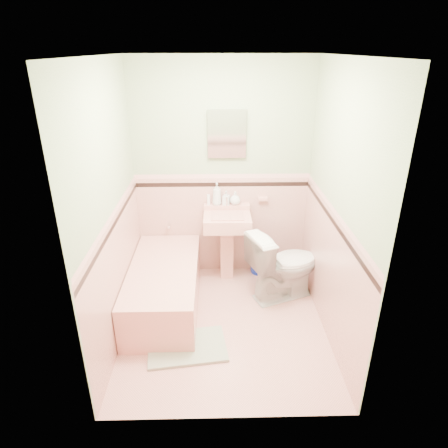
{
  "coord_description": "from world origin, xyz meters",
  "views": [
    {
      "loc": [
        -0.08,
        -3.2,
        2.56
      ],
      "look_at": [
        0.0,
        0.25,
        1.0
      ],
      "focal_mm": 31.47,
      "sensor_mm": 36.0,
      "label": 1
    }
  ],
  "objects_px": {
    "soap_bottle_left": "(217,194)",
    "soap_bottle_mid": "(226,198)",
    "toilet": "(284,265)",
    "shoe": "(173,339)",
    "soap_bottle_right": "(235,198)",
    "bucket": "(260,262)",
    "medicine_cabinet": "(227,134)",
    "bathtub": "(165,288)",
    "sink": "(227,248)"
  },
  "relations": [
    {
      "from": "soap_bottle_left",
      "to": "soap_bottle_mid",
      "type": "xyz_separation_m",
      "value": [
        0.11,
        0.0,
        -0.05
      ]
    },
    {
      "from": "soap_bottle_mid",
      "to": "toilet",
      "type": "relative_size",
      "value": 0.21
    },
    {
      "from": "soap_bottle_mid",
      "to": "shoe",
      "type": "bearing_deg",
      "value": -112.4
    },
    {
      "from": "soap_bottle_mid",
      "to": "soap_bottle_right",
      "type": "height_order",
      "value": "soap_bottle_mid"
    },
    {
      "from": "bucket",
      "to": "shoe",
      "type": "relative_size",
      "value": 2.02
    },
    {
      "from": "soap_bottle_mid",
      "to": "bucket",
      "type": "height_order",
      "value": "soap_bottle_mid"
    },
    {
      "from": "medicine_cabinet",
      "to": "soap_bottle_left",
      "type": "height_order",
      "value": "medicine_cabinet"
    },
    {
      "from": "soap_bottle_right",
      "to": "toilet",
      "type": "bearing_deg",
      "value": -47.01
    },
    {
      "from": "bathtub",
      "to": "shoe",
      "type": "distance_m",
      "value": 0.64
    },
    {
      "from": "medicine_cabinet",
      "to": "shoe",
      "type": "bearing_deg",
      "value": -112.12
    },
    {
      "from": "sink",
      "to": "shoe",
      "type": "height_order",
      "value": "sink"
    },
    {
      "from": "soap_bottle_left",
      "to": "soap_bottle_mid",
      "type": "bearing_deg",
      "value": 0.0
    },
    {
      "from": "toilet",
      "to": "bucket",
      "type": "xyz_separation_m",
      "value": [
        -0.2,
        0.52,
        -0.26
      ]
    },
    {
      "from": "soap_bottle_right",
      "to": "shoe",
      "type": "relative_size",
      "value": 1.12
    },
    {
      "from": "soap_bottle_left",
      "to": "bucket",
      "type": "xyz_separation_m",
      "value": [
        0.53,
        -0.03,
        -0.88
      ]
    },
    {
      "from": "medicine_cabinet",
      "to": "soap_bottle_right",
      "type": "bearing_deg",
      "value": -17.12
    },
    {
      "from": "toilet",
      "to": "bucket",
      "type": "bearing_deg",
      "value": -1.0
    },
    {
      "from": "toilet",
      "to": "soap_bottle_right",
      "type": "bearing_deg",
      "value": 21.31
    },
    {
      "from": "soap_bottle_left",
      "to": "bucket",
      "type": "distance_m",
      "value": 1.03
    },
    {
      "from": "soap_bottle_mid",
      "to": "medicine_cabinet",
      "type": "bearing_deg",
      "value": 81.0
    },
    {
      "from": "toilet",
      "to": "bucket",
      "type": "height_order",
      "value": "toilet"
    },
    {
      "from": "medicine_cabinet",
      "to": "soap_bottle_mid",
      "type": "relative_size",
      "value": 2.92
    },
    {
      "from": "soap_bottle_mid",
      "to": "shoe",
      "type": "relative_size",
      "value": 1.2
    },
    {
      "from": "toilet",
      "to": "soap_bottle_mid",
      "type": "bearing_deg",
      "value": 26.52
    },
    {
      "from": "bathtub",
      "to": "soap_bottle_left",
      "type": "xyz_separation_m",
      "value": [
        0.57,
        0.71,
        0.8
      ]
    },
    {
      "from": "sink",
      "to": "medicine_cabinet",
      "type": "xyz_separation_m",
      "value": [
        0.0,
        0.21,
        1.28
      ]
    },
    {
      "from": "medicine_cabinet",
      "to": "soap_bottle_mid",
      "type": "xyz_separation_m",
      "value": [
        -0.0,
        -0.03,
        -0.73
      ]
    },
    {
      "from": "bathtub",
      "to": "shoe",
      "type": "relative_size",
      "value": 10.96
    },
    {
      "from": "bathtub",
      "to": "soap_bottle_mid",
      "type": "distance_m",
      "value": 1.23
    },
    {
      "from": "bathtub",
      "to": "toilet",
      "type": "relative_size",
      "value": 1.88
    },
    {
      "from": "soap_bottle_left",
      "to": "shoe",
      "type": "bearing_deg",
      "value": -108.26
    },
    {
      "from": "bathtub",
      "to": "soap_bottle_mid",
      "type": "xyz_separation_m",
      "value": [
        0.68,
        0.71,
        0.75
      ]
    },
    {
      "from": "soap_bottle_left",
      "to": "soap_bottle_right",
      "type": "relative_size",
      "value": 1.71
    },
    {
      "from": "bathtub",
      "to": "sink",
      "type": "bearing_deg",
      "value": 37.93
    },
    {
      "from": "bathtub",
      "to": "medicine_cabinet",
      "type": "bearing_deg",
      "value": 47.42
    },
    {
      "from": "shoe",
      "to": "bathtub",
      "type": "bearing_deg",
      "value": 117.84
    },
    {
      "from": "sink",
      "to": "medicine_cabinet",
      "type": "height_order",
      "value": "medicine_cabinet"
    },
    {
      "from": "bucket",
      "to": "shoe",
      "type": "distance_m",
      "value": 1.61
    },
    {
      "from": "toilet",
      "to": "bucket",
      "type": "distance_m",
      "value": 0.61
    },
    {
      "from": "bathtub",
      "to": "sink",
      "type": "xyz_separation_m",
      "value": [
        0.68,
        0.53,
        0.19
      ]
    },
    {
      "from": "soap_bottle_left",
      "to": "soap_bottle_mid",
      "type": "relative_size",
      "value": 1.61
    },
    {
      "from": "shoe",
      "to": "soap_bottle_left",
      "type": "bearing_deg",
      "value": 87.15
    },
    {
      "from": "soap_bottle_right",
      "to": "toilet",
      "type": "height_order",
      "value": "soap_bottle_right"
    },
    {
      "from": "soap_bottle_left",
      "to": "soap_bottle_mid",
      "type": "distance_m",
      "value": 0.12
    },
    {
      "from": "soap_bottle_mid",
      "to": "bucket",
      "type": "xyz_separation_m",
      "value": [
        0.42,
        -0.03,
        -0.83
      ]
    },
    {
      "from": "soap_bottle_left",
      "to": "bathtub",
      "type": "bearing_deg",
      "value": -128.62
    },
    {
      "from": "bathtub",
      "to": "sink",
      "type": "height_order",
      "value": "sink"
    },
    {
      "from": "soap_bottle_mid",
      "to": "soap_bottle_right",
      "type": "xyz_separation_m",
      "value": [
        0.1,
        0.0,
        -0.0
      ]
    },
    {
      "from": "soap_bottle_left",
      "to": "toilet",
      "type": "xyz_separation_m",
      "value": [
        0.72,
        -0.55,
        -0.62
      ]
    },
    {
      "from": "soap_bottle_left",
      "to": "toilet",
      "type": "height_order",
      "value": "soap_bottle_left"
    }
  ]
}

